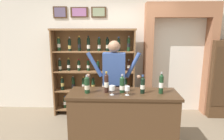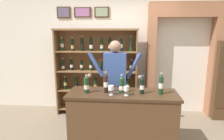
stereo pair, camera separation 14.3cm
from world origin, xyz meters
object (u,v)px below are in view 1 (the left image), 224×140
object	(u,v)px
wine_shelf	(94,70)
tasting_bottle_super_tuscan	(106,83)
tasting_counter	(123,121)
wine_glass_left	(112,88)
tasting_bottle_riserva	(122,84)
tasting_bottle_prosecco	(143,85)
tasting_bottle_vin_santo	(161,84)
wine_glass_center	(127,89)
tasting_bottle_rosso	(87,85)
shopkeeper	(114,76)

from	to	relation	value
wine_shelf	tasting_bottle_super_tuscan	world-z (taller)	wine_shelf
tasting_counter	wine_glass_left	world-z (taller)	wine_glass_left
tasting_bottle_riserva	tasting_bottle_prosecco	bearing A→B (deg)	-5.88
tasting_bottle_vin_santo	tasting_counter	bearing A→B (deg)	178.45
tasting_bottle_super_tuscan	tasting_bottle_riserva	world-z (taller)	tasting_bottle_super_tuscan
wine_glass_center	wine_shelf	bearing A→B (deg)	114.86
tasting_bottle_rosso	wine_glass_left	xyz separation A→B (m)	(0.38, -0.08, -0.03)
tasting_counter	tasting_bottle_riserva	bearing A→B (deg)	147.65
tasting_bottle_rosso	tasting_bottle_super_tuscan	xyz separation A→B (m)	(0.29, 0.04, 0.02)
tasting_bottle_prosecco	wine_glass_center	size ratio (longest dim) A/B	2.07
wine_shelf	tasting_bottle_prosecco	distance (m)	1.66
tasting_bottle_super_tuscan	tasting_bottle_vin_santo	bearing A→B (deg)	-0.72
shopkeeper	tasting_bottle_vin_santo	world-z (taller)	shopkeeper
tasting_bottle_rosso	wine_glass_center	world-z (taller)	tasting_bottle_rosso
tasting_bottle_super_tuscan	tasting_bottle_riserva	xyz separation A→B (m)	(0.24, 0.02, -0.03)
wine_glass_center	tasting_bottle_prosecco	bearing A→B (deg)	23.71
shopkeeper	tasting_bottle_rosso	bearing A→B (deg)	-120.09
shopkeeper	tasting_bottle_prosecco	xyz separation A→B (m)	(0.45, -0.65, 0.02)
tasting_bottle_super_tuscan	tasting_bottle_vin_santo	distance (m)	0.83
tasting_bottle_riserva	tasting_bottle_prosecco	distance (m)	0.31
wine_shelf	tasting_counter	distance (m)	1.60
wine_shelf	tasting_bottle_prosecco	bearing A→B (deg)	-56.19
wine_glass_left	tasting_bottle_vin_santo	bearing A→B (deg)	8.05
tasting_counter	tasting_bottle_super_tuscan	world-z (taller)	tasting_bottle_super_tuscan
wine_shelf	tasting_bottle_rosso	bearing A→B (deg)	-86.75
wine_glass_left	tasting_bottle_rosso	bearing A→B (deg)	168.85
tasting_bottle_riserva	wine_glass_center	xyz separation A→B (m)	(0.07, -0.14, -0.03)
tasting_bottle_super_tuscan	wine_shelf	bearing A→B (deg)	105.27
tasting_bottle_riserva	wine_glass_left	world-z (taller)	tasting_bottle_riserva
wine_glass_center	tasting_bottle_vin_santo	bearing A→B (deg)	11.99
tasting_bottle_vin_santo	tasting_bottle_rosso	bearing A→B (deg)	-178.50
shopkeeper	tasting_bottle_prosecco	size ratio (longest dim) A/B	5.96
wine_shelf	wine_glass_center	bearing A→B (deg)	-65.14
wine_shelf	tasting_bottle_riserva	world-z (taller)	wine_shelf
shopkeeper	tasting_bottle_vin_santo	bearing A→B (deg)	-41.16
shopkeeper	tasting_bottle_rosso	world-z (taller)	shopkeeper
tasting_bottle_rosso	tasting_bottle_super_tuscan	size ratio (longest dim) A/B	0.86
wine_shelf	tasting_counter	size ratio (longest dim) A/B	1.14
wine_shelf	tasting_bottle_rosso	world-z (taller)	wine_shelf
wine_glass_left	shopkeeper	bearing A→B (deg)	89.49
tasting_counter	wine_glass_left	bearing A→B (deg)	-144.57
shopkeeper	tasting_bottle_vin_santo	xyz separation A→B (m)	(0.73, -0.64, 0.04)
tasting_bottle_prosecco	tasting_bottle_riserva	bearing A→B (deg)	174.12
tasting_bottle_riserva	wine_glass_center	size ratio (longest dim) A/B	2.07
wine_shelf	wine_glass_left	distance (m)	1.55
tasting_bottle_rosso	tasting_bottle_riserva	size ratio (longest dim) A/B	0.99
shopkeeper	tasting_bottle_super_tuscan	bearing A→B (deg)	-98.68
tasting_counter	tasting_bottle_prosecco	distance (m)	0.67
wine_glass_center	tasting_bottle_rosso	bearing A→B (deg)	172.50
wine_glass_center	tasting_bottle_super_tuscan	bearing A→B (deg)	159.16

